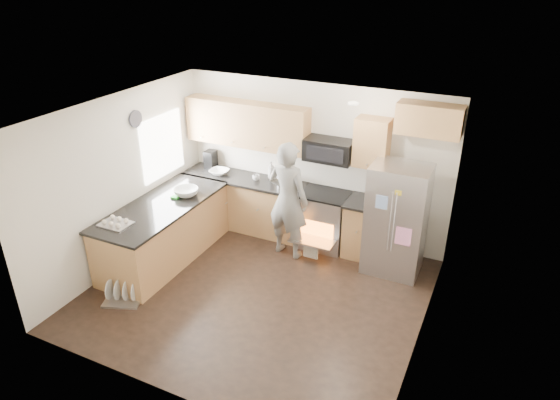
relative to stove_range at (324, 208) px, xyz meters
The scene contains 8 objects.
ground 1.86m from the stove_range, 101.69° to the right, with size 4.50×4.50×0.00m, color black.
room_shell 1.99m from the stove_range, 103.00° to the right, with size 4.54×4.04×2.62m.
back_cabinet_run 0.98m from the stove_range, behind, with size 4.45×0.64×2.50m.
peninsula 2.56m from the stove_range, 145.50° to the right, with size 0.96×2.36×1.05m.
stove_range is the anchor object (origin of this frame).
refrigerator 1.24m from the stove_range, 11.35° to the right, with size 0.83×0.67×1.69m.
person 0.71m from the stove_range, 129.15° to the right, with size 0.69×0.45×1.88m, color gray.
dish_rack 3.32m from the stove_range, 126.59° to the right, with size 0.61×0.55×0.31m.
Camera 1 is at (2.80, -5.08, 4.28)m, focal length 32.00 mm.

